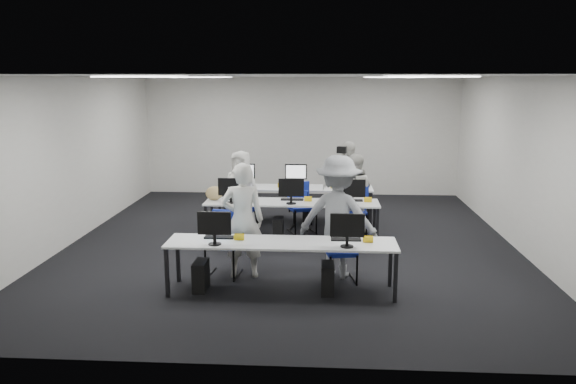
# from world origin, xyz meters

# --- Properties ---
(room) EXTENTS (9.00, 9.02, 3.00)m
(room) POSITION_xyz_m (0.00, 0.00, 1.50)
(room) COLOR black
(room) RESTS_ON ground
(ceiling_panels) EXTENTS (5.20, 4.60, 0.02)m
(ceiling_panels) POSITION_xyz_m (0.00, 0.00, 2.98)
(ceiling_panels) COLOR white
(ceiling_panels) RESTS_ON room
(desk_front) EXTENTS (3.20, 0.70, 0.73)m
(desk_front) POSITION_xyz_m (0.00, -2.40, 0.68)
(desk_front) COLOR silver
(desk_front) RESTS_ON ground
(desk_mid) EXTENTS (3.20, 0.70, 0.73)m
(desk_mid) POSITION_xyz_m (0.00, 0.20, 0.68)
(desk_mid) COLOR silver
(desk_mid) RESTS_ON ground
(desk_back) EXTENTS (3.20, 0.70, 0.73)m
(desk_back) POSITION_xyz_m (0.00, 1.60, 0.68)
(desk_back) COLOR silver
(desk_back) RESTS_ON ground
(equipment_front) EXTENTS (2.51, 0.41, 1.19)m
(equipment_front) POSITION_xyz_m (-0.19, -2.42, 0.36)
(equipment_front) COLOR #0B5C9A
(equipment_front) RESTS_ON desk_front
(equipment_mid) EXTENTS (2.91, 0.41, 1.19)m
(equipment_mid) POSITION_xyz_m (-0.19, 0.18, 0.36)
(equipment_mid) COLOR white
(equipment_mid) RESTS_ON desk_mid
(equipment_back) EXTENTS (2.91, 0.41, 1.19)m
(equipment_back) POSITION_xyz_m (0.19, 1.62, 0.36)
(equipment_back) COLOR white
(equipment_back) RESTS_ON desk_back
(chair_0) EXTENTS (0.53, 0.57, 0.98)m
(chair_0) POSITION_xyz_m (-0.92, -1.78, 0.31)
(chair_0) COLOR navy
(chair_0) RESTS_ON ground
(chair_1) EXTENTS (0.51, 0.54, 0.88)m
(chair_1) POSITION_xyz_m (0.84, -1.91, 0.28)
(chair_1) COLOR navy
(chair_1) RESTS_ON ground
(chair_2) EXTENTS (0.48, 0.51, 0.83)m
(chair_2) POSITION_xyz_m (-0.97, 0.84, 0.26)
(chair_2) COLOR navy
(chair_2) RESTS_ON ground
(chair_3) EXTENTS (0.63, 0.65, 0.97)m
(chair_3) POSITION_xyz_m (0.16, 0.76, 0.30)
(chair_3) COLOR navy
(chair_3) RESTS_ON ground
(chair_4) EXTENTS (0.44, 0.47, 0.82)m
(chair_4) POSITION_xyz_m (1.21, 0.75, 0.26)
(chair_4) COLOR navy
(chair_4) RESTS_ON ground
(chair_5) EXTENTS (0.47, 0.50, 0.85)m
(chair_5) POSITION_xyz_m (-0.93, 0.92, 0.27)
(chair_5) COLOR navy
(chair_5) RESTS_ON ground
(chair_6) EXTENTS (0.47, 0.50, 0.82)m
(chair_6) POSITION_xyz_m (0.13, 1.00, 0.26)
(chair_6) COLOR navy
(chair_6) RESTS_ON ground
(chair_7) EXTENTS (0.53, 0.56, 0.91)m
(chair_7) POSITION_xyz_m (1.22, 1.08, 0.29)
(chair_7) COLOR navy
(chair_7) RESTS_ON ground
(handbag) EXTENTS (0.35, 0.26, 0.26)m
(handbag) POSITION_xyz_m (-1.45, 0.24, 0.86)
(handbag) COLOR olive
(handbag) RESTS_ON desk_mid
(student_0) EXTENTS (0.68, 0.49, 1.75)m
(student_0) POSITION_xyz_m (-0.63, -1.80, 0.88)
(student_0) COLOR beige
(student_0) RESTS_ON ground
(student_1) EXTENTS (0.84, 0.71, 1.53)m
(student_1) POSITION_xyz_m (1.17, 0.92, 0.76)
(student_1) COLOR beige
(student_1) RESTS_ON ground
(student_2) EXTENTS (0.86, 0.67, 1.56)m
(student_2) POSITION_xyz_m (-1.06, 1.04, 0.78)
(student_2) COLOR beige
(student_2) RESTS_ON ground
(student_3) EXTENTS (1.12, 0.82, 1.76)m
(student_3) POSITION_xyz_m (1.04, 1.03, 0.88)
(student_3) COLOR beige
(student_3) RESTS_ON ground
(photographer) EXTENTS (1.32, 0.95, 1.85)m
(photographer) POSITION_xyz_m (0.80, -1.70, 0.93)
(photographer) COLOR slate
(photographer) RESTS_ON ground
(dslr_camera) EXTENTS (0.18, 0.21, 0.10)m
(dslr_camera) POSITION_xyz_m (0.84, -1.52, 1.91)
(dslr_camera) COLOR black
(dslr_camera) RESTS_ON photographer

